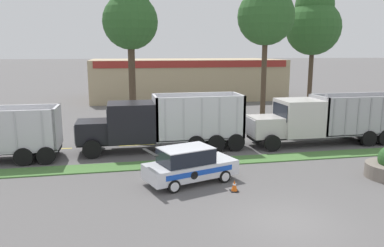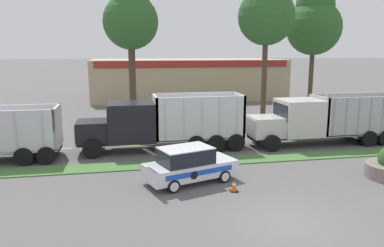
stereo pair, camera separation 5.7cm
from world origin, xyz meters
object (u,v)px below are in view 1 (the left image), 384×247
rally_car (189,165)px  traffic_cone (234,186)px  dump_truck_trail (148,125)px  dump_truck_lead (314,121)px

rally_car → traffic_cone: 2.45m
dump_truck_trail → traffic_cone: 8.63m
rally_car → traffic_cone: (1.78, -1.58, -0.62)m
traffic_cone → dump_truck_lead: bearing=43.0°
dump_truck_trail → rally_car: 6.52m
dump_truck_lead → dump_truck_trail: bearing=177.2°
dump_truck_lead → rally_car: bearing=-149.2°
dump_truck_lead → traffic_cone: dump_truck_lead is taller
rally_car → dump_truck_trail: bearing=102.6°
dump_truck_lead → traffic_cone: bearing=-137.0°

